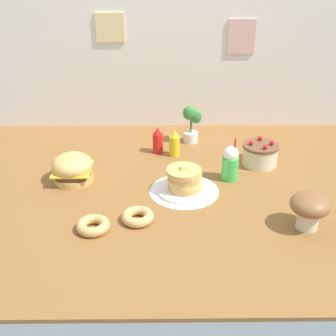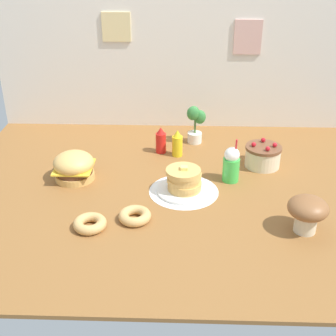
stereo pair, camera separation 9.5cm
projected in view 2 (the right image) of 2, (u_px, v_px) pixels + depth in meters
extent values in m
cube|color=brown|center=(176.00, 191.00, 2.49)|extent=(2.49, 1.85, 0.02)
cube|color=silver|center=(179.00, 56.00, 3.06)|extent=(2.49, 0.03, 1.01)
cube|color=beige|center=(116.00, 27.00, 2.96)|extent=(0.19, 0.01, 0.19)
cube|color=#D8A599|center=(248.00, 37.00, 2.97)|extent=(0.18, 0.01, 0.22)
cylinder|color=white|center=(184.00, 191.00, 2.46)|extent=(0.38, 0.38, 0.00)
cylinder|color=#DBA859|center=(75.00, 176.00, 2.58)|extent=(0.22, 0.22, 0.04)
cylinder|color=#59331E|center=(74.00, 170.00, 2.57)|extent=(0.21, 0.21, 0.03)
cube|color=yellow|center=(74.00, 167.00, 2.56)|extent=(0.21, 0.21, 0.01)
ellipsoid|color=#E5B260|center=(74.00, 163.00, 2.55)|extent=(0.23, 0.23, 0.13)
cylinder|color=white|center=(184.00, 190.00, 2.46)|extent=(0.29, 0.29, 0.01)
cylinder|color=#E0AD5B|center=(184.00, 187.00, 2.45)|extent=(0.18, 0.18, 0.02)
cylinder|color=#E0AD5B|center=(185.00, 184.00, 2.43)|extent=(0.18, 0.18, 0.02)
cylinder|color=#E0AD5B|center=(183.00, 179.00, 2.43)|extent=(0.18, 0.18, 0.02)
cylinder|color=#E0AD5B|center=(185.00, 175.00, 2.42)|extent=(0.18, 0.18, 0.02)
cylinder|color=#E0AD5B|center=(183.00, 172.00, 2.40)|extent=(0.19, 0.19, 0.02)
cube|color=#F7E072|center=(184.00, 168.00, 2.40)|extent=(0.04, 0.04, 0.02)
cylinder|color=beige|center=(263.00, 157.00, 2.70)|extent=(0.21, 0.21, 0.11)
cylinder|color=brown|center=(264.00, 148.00, 2.67)|extent=(0.21, 0.21, 0.02)
sphere|color=red|center=(275.00, 145.00, 2.66)|extent=(0.03, 0.03, 0.03)
sphere|color=red|center=(263.00, 140.00, 2.72)|extent=(0.03, 0.03, 0.03)
sphere|color=red|center=(254.00, 144.00, 2.66)|extent=(0.03, 0.03, 0.03)
sphere|color=red|center=(268.00, 149.00, 2.61)|extent=(0.03, 0.03, 0.03)
cylinder|color=red|center=(161.00, 143.00, 2.87)|extent=(0.07, 0.07, 0.13)
cone|color=red|center=(161.00, 130.00, 2.83)|extent=(0.05, 0.05, 0.04)
cylinder|color=yellow|center=(177.00, 146.00, 2.82)|extent=(0.07, 0.07, 0.13)
cone|color=yellow|center=(177.00, 133.00, 2.78)|extent=(0.05, 0.05, 0.04)
cylinder|color=green|center=(231.00, 170.00, 2.54)|extent=(0.09, 0.09, 0.14)
sphere|color=white|center=(232.00, 155.00, 2.50)|extent=(0.09, 0.09, 0.09)
cylinder|color=red|center=(236.00, 150.00, 2.49)|extent=(0.01, 0.03, 0.14)
torus|color=tan|center=(90.00, 224.00, 2.16)|extent=(0.16, 0.16, 0.05)
torus|color=#F2E5C6|center=(90.00, 223.00, 2.15)|extent=(0.15, 0.15, 0.04)
torus|color=tan|center=(135.00, 216.00, 2.21)|extent=(0.16, 0.16, 0.05)
torus|color=#D89ED8|center=(135.00, 215.00, 2.21)|extent=(0.15, 0.15, 0.04)
cylinder|color=white|center=(195.00, 137.00, 3.01)|extent=(0.09, 0.09, 0.07)
cylinder|color=#4C7238|center=(195.00, 124.00, 2.97)|extent=(0.01, 0.01, 0.12)
ellipsoid|color=#38843D|center=(200.00, 117.00, 2.94)|extent=(0.08, 0.05, 0.09)
ellipsoid|color=#38843D|center=(194.00, 113.00, 2.96)|extent=(0.08, 0.05, 0.09)
ellipsoid|color=#38843D|center=(193.00, 113.00, 2.91)|extent=(0.08, 0.05, 0.09)
cylinder|color=beige|center=(305.00, 223.00, 2.13)|extent=(0.10, 0.10, 0.09)
ellipsoid|color=brown|center=(308.00, 208.00, 2.09)|extent=(0.19, 0.19, 0.10)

